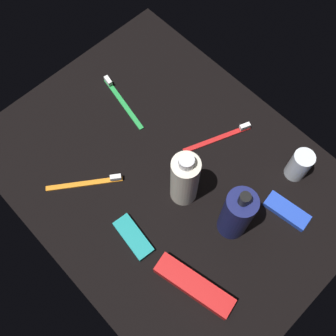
{
  "coord_description": "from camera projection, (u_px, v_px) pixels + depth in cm",
  "views": [
    {
      "loc": [
        27.58,
        -26.38,
        87.99
      ],
      "look_at": [
        0.0,
        0.0,
        3.0
      ],
      "focal_mm": 43.09,
      "sensor_mm": 36.0,
      "label": 1
    }
  ],
  "objects": [
    {
      "name": "ground_plane",
      "position": [
        168.0,
        174.0,
        0.96
      ],
      "size": [
        84.0,
        64.0,
        1.2
      ],
      "primitive_type": "cube",
      "color": "black"
    },
    {
      "name": "lotion_bottle",
      "position": [
        237.0,
        214.0,
        0.83
      ],
      "size": [
        6.42,
        6.42,
        18.94
      ],
      "color": "navy",
      "rests_on": "ground_plane"
    },
    {
      "name": "bodywash_bottle",
      "position": [
        185.0,
        179.0,
        0.86
      ],
      "size": [
        6.15,
        6.15,
        18.28
      ],
      "color": "silver",
      "rests_on": "ground_plane"
    },
    {
      "name": "deodorant_stick",
      "position": [
        299.0,
        165.0,
        0.92
      ],
      "size": [
        4.81,
        4.81,
        8.66
      ],
      "primitive_type": "cylinder",
      "color": "silver",
      "rests_on": "ground_plane"
    },
    {
      "name": "toothbrush_green",
      "position": [
        121.0,
        100.0,
        1.04
      ],
      "size": [
        17.92,
        4.42,
        2.1
      ],
      "color": "green",
      "rests_on": "ground_plane"
    },
    {
      "name": "toothbrush_orange",
      "position": [
        89.0,
        182.0,
        0.94
      ],
      "size": [
        11.4,
        15.37,
        2.1
      ],
      "color": "orange",
      "rests_on": "ground_plane"
    },
    {
      "name": "toothbrush_red",
      "position": [
        221.0,
        137.0,
        0.99
      ],
      "size": [
        7.63,
        17.22,
        2.1
      ],
      "color": "red",
      "rests_on": "ground_plane"
    },
    {
      "name": "toothpaste_box_red",
      "position": [
        194.0,
        285.0,
        0.84
      ],
      "size": [
        18.13,
        8.06,
        3.2
      ],
      "primitive_type": "cube",
      "rotation": [
        0.0,
        0.0,
        0.22
      ],
      "color": "red",
      "rests_on": "ground_plane"
    },
    {
      "name": "snack_bar_blue",
      "position": [
        287.0,
        211.0,
        0.91
      ],
      "size": [
        10.86,
        5.43,
        1.5
      ],
      "primitive_type": "cube",
      "rotation": [
        0.0,
        0.0,
        0.14
      ],
      "color": "blue",
      "rests_on": "ground_plane"
    },
    {
      "name": "snack_bar_teal",
      "position": [
        133.0,
        237.0,
        0.89
      ],
      "size": [
        10.78,
        5.12,
        1.5
      ],
      "primitive_type": "cube",
      "rotation": [
        0.0,
        0.0,
        -0.11
      ],
      "color": "teal",
      "rests_on": "ground_plane"
    }
  ]
}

